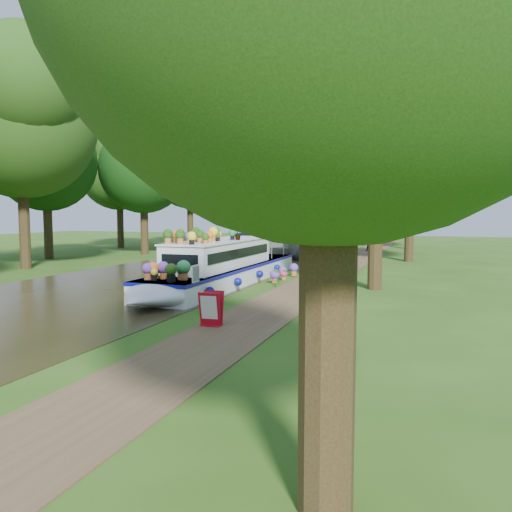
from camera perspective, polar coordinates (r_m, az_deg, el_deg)
The scene contains 17 objects.
ground at distance 17.99m, azimuth 0.12°, elevation -4.57°, with size 100.00×100.00×0.00m, color #295014.
canal_water at distance 20.76m, azimuth -15.71°, elevation -3.44°, with size 10.00×100.00×0.02m, color #2D2713.
towpath at distance 17.62m, azimuth 3.81°, elevation -4.73°, with size 2.20×100.00×0.03m, color brown.
plant_boat at distance 20.41m, azimuth -4.07°, elevation -1.02°, with size 2.29×13.52×2.30m.
tree_near_overhang at distance 20.21m, azimuth 13.75°, elevation 15.15°, with size 5.52×5.28×8.99m.
tree_near_mid at distance 32.01m, azimuth 17.31°, elevation 10.96°, with size 6.90×6.60×9.40m.
tree_near_far at distance 43.03m, azimuth 17.30°, elevation 10.19°, with size 7.59×7.26×10.30m.
tree_far_b at distance 29.67m, azimuth -25.27°, elevation 14.78°, with size 8.97×8.58×12.11m.
tree_far_c at distance 36.60m, azimuth -12.73°, elevation 10.42°, with size 7.13×6.82×9.59m.
tree_far_d at distance 46.09m, azimuth -7.56°, elevation 10.45°, with size 8.05×7.70×10.85m.
tree_far_g at distance 35.08m, azimuth -22.86°, elevation 10.83°, with size 7.36×7.04×9.95m.
tree_far_h at distance 43.84m, azimuth -15.35°, elevation 10.25°, with size 7.82×7.48×10.49m.
second_boat at distance 34.28m, azimuth 6.11°, elevation 0.96°, with size 4.03×8.00×1.46m.
sandwich_board at distance 13.19m, azimuth -5.16°, elevation -6.18°, with size 0.58×0.50×0.90m.
pedestrian_pink at distance 36.06m, azimuth 11.01°, elevation 1.66°, with size 0.67×0.44×1.82m, color #E25D72.
pedestrian_dark at distance 39.07m, azimuth 12.95°, elevation 1.64°, with size 0.73×0.57×1.51m, color black.
verge_plant at distance 20.14m, azimuth 2.49°, elevation -3.02°, with size 0.33×0.29×0.37m, color #226F21.
Camera 1 is at (5.95, -16.71, 2.99)m, focal length 35.00 mm.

